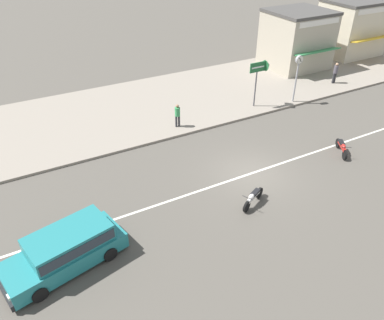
{
  "coord_description": "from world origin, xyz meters",
  "views": [
    {
      "loc": [
        -10.66,
        -13.02,
        11.75
      ],
      "look_at": [
        -2.78,
        1.62,
        0.8
      ],
      "focal_mm": 35.0,
      "sensor_mm": 36.0,
      "label": 1
    }
  ],
  "objects_px": {
    "arrow_signboard": "(264,68)",
    "pedestrian_near_clock": "(336,71)",
    "pedestrian_mid_kerb": "(177,114)",
    "shopfront_mid_block": "(352,27)",
    "minivan_teal_1": "(67,248)",
    "street_clock": "(298,69)",
    "motorcycle_0": "(342,147)",
    "motorcycle_2": "(253,197)",
    "shopfront_corner_warung": "(297,39)"
  },
  "relations": [
    {
      "from": "motorcycle_0",
      "to": "arrow_signboard",
      "type": "height_order",
      "value": "arrow_signboard"
    },
    {
      "from": "motorcycle_2",
      "to": "shopfront_corner_warung",
      "type": "xyz_separation_m",
      "value": [
        14.67,
        14.05,
        2.16
      ]
    },
    {
      "from": "pedestrian_mid_kerb",
      "to": "minivan_teal_1",
      "type": "bearing_deg",
      "value": -137.67
    },
    {
      "from": "minivan_teal_1",
      "to": "shopfront_corner_warung",
      "type": "height_order",
      "value": "shopfront_corner_warung"
    },
    {
      "from": "pedestrian_mid_kerb",
      "to": "motorcycle_2",
      "type": "bearing_deg",
      "value": -91.62
    },
    {
      "from": "minivan_teal_1",
      "to": "shopfront_mid_block",
      "type": "relative_size",
      "value": 0.93
    },
    {
      "from": "street_clock",
      "to": "shopfront_mid_block",
      "type": "relative_size",
      "value": 0.63
    },
    {
      "from": "pedestrian_near_clock",
      "to": "arrow_signboard",
      "type": "bearing_deg",
      "value": -176.17
    },
    {
      "from": "pedestrian_near_clock",
      "to": "shopfront_corner_warung",
      "type": "distance_m",
      "value": 4.99
    },
    {
      "from": "motorcycle_2",
      "to": "street_clock",
      "type": "bearing_deg",
      "value": 40.34
    },
    {
      "from": "motorcycle_0",
      "to": "pedestrian_mid_kerb",
      "type": "relative_size",
      "value": 1.09
    },
    {
      "from": "street_clock",
      "to": "pedestrian_mid_kerb",
      "type": "relative_size",
      "value": 2.23
    },
    {
      "from": "pedestrian_near_clock",
      "to": "pedestrian_mid_kerb",
      "type": "distance_m",
      "value": 14.62
    },
    {
      "from": "pedestrian_near_clock",
      "to": "shopfront_corner_warung",
      "type": "height_order",
      "value": "shopfront_corner_warung"
    },
    {
      "from": "pedestrian_near_clock",
      "to": "shopfront_corner_warung",
      "type": "relative_size",
      "value": 0.31
    },
    {
      "from": "arrow_signboard",
      "to": "shopfront_corner_warung",
      "type": "xyz_separation_m",
      "value": [
        7.62,
        5.29,
        -0.32
      ]
    },
    {
      "from": "motorcycle_0",
      "to": "pedestrian_near_clock",
      "type": "height_order",
      "value": "pedestrian_near_clock"
    },
    {
      "from": "motorcycle_2",
      "to": "minivan_teal_1",
      "type": "bearing_deg",
      "value": 176.54
    },
    {
      "from": "motorcycle_2",
      "to": "pedestrian_mid_kerb",
      "type": "height_order",
      "value": "pedestrian_mid_kerb"
    },
    {
      "from": "minivan_teal_1",
      "to": "street_clock",
      "type": "xyz_separation_m",
      "value": [
        18.1,
        7.52,
        1.81
      ]
    },
    {
      "from": "motorcycle_2",
      "to": "pedestrian_near_clock",
      "type": "relative_size",
      "value": 1.01
    },
    {
      "from": "minivan_teal_1",
      "to": "street_clock",
      "type": "distance_m",
      "value": 19.68
    },
    {
      "from": "arrow_signboard",
      "to": "pedestrian_near_clock",
      "type": "distance_m",
      "value": 8.01
    },
    {
      "from": "motorcycle_0",
      "to": "street_clock",
      "type": "relative_size",
      "value": 0.49
    },
    {
      "from": "pedestrian_near_clock",
      "to": "pedestrian_mid_kerb",
      "type": "bearing_deg",
      "value": -177.33
    },
    {
      "from": "shopfront_corner_warung",
      "to": "shopfront_mid_block",
      "type": "xyz_separation_m",
      "value": [
        7.2,
        0.32,
        0.09
      ]
    },
    {
      "from": "street_clock",
      "to": "pedestrian_mid_kerb",
      "type": "distance_m",
      "value": 9.39
    },
    {
      "from": "arrow_signboard",
      "to": "motorcycle_0",
      "type": "bearing_deg",
      "value": -88.16
    },
    {
      "from": "motorcycle_0",
      "to": "shopfront_corner_warung",
      "type": "xyz_separation_m",
      "value": [
        7.38,
        12.72,
        2.15
      ]
    },
    {
      "from": "street_clock",
      "to": "shopfront_corner_warung",
      "type": "height_order",
      "value": "shopfront_corner_warung"
    },
    {
      "from": "minivan_teal_1",
      "to": "pedestrian_near_clock",
      "type": "relative_size",
      "value": 3.03
    },
    {
      "from": "minivan_teal_1",
      "to": "pedestrian_near_clock",
      "type": "bearing_deg",
      "value": 20.46
    },
    {
      "from": "pedestrian_near_clock",
      "to": "shopfront_corner_warung",
      "type": "xyz_separation_m",
      "value": [
        -0.18,
        4.77,
        1.45
      ]
    },
    {
      "from": "pedestrian_near_clock",
      "to": "shopfront_mid_block",
      "type": "height_order",
      "value": "shopfront_mid_block"
    },
    {
      "from": "motorcycle_2",
      "to": "shopfront_corner_warung",
      "type": "bearing_deg",
      "value": 43.75
    },
    {
      "from": "pedestrian_mid_kerb",
      "to": "street_clock",
      "type": "bearing_deg",
      "value": -3.44
    },
    {
      "from": "shopfront_corner_warung",
      "to": "shopfront_mid_block",
      "type": "bearing_deg",
      "value": 2.53
    },
    {
      "from": "street_clock",
      "to": "arrow_signboard",
      "type": "bearing_deg",
      "value": 163.56
    },
    {
      "from": "shopfront_corner_warung",
      "to": "arrow_signboard",
      "type": "bearing_deg",
      "value": -145.22
    },
    {
      "from": "motorcycle_0",
      "to": "street_clock",
      "type": "distance_m",
      "value": 7.4
    },
    {
      "from": "street_clock",
      "to": "motorcycle_0",
      "type": "bearing_deg",
      "value": -107.97
    },
    {
      "from": "motorcycle_2",
      "to": "arrow_signboard",
      "type": "distance_m",
      "value": 11.52
    },
    {
      "from": "street_clock",
      "to": "pedestrian_near_clock",
      "type": "relative_size",
      "value": 2.05
    },
    {
      "from": "motorcycle_2",
      "to": "street_clock",
      "type": "distance_m",
      "value": 12.63
    },
    {
      "from": "pedestrian_near_clock",
      "to": "pedestrian_mid_kerb",
      "type": "relative_size",
      "value": 1.08
    },
    {
      "from": "street_clock",
      "to": "shopfront_mid_block",
      "type": "xyz_separation_m",
      "value": [
        12.4,
        6.32,
        0.0
      ]
    },
    {
      "from": "arrow_signboard",
      "to": "pedestrian_near_clock",
      "type": "height_order",
      "value": "arrow_signboard"
    },
    {
      "from": "motorcycle_0",
      "to": "shopfront_corner_warung",
      "type": "distance_m",
      "value": 14.86
    },
    {
      "from": "motorcycle_0",
      "to": "motorcycle_2",
      "type": "height_order",
      "value": "same"
    },
    {
      "from": "motorcycle_0",
      "to": "shopfront_mid_block",
      "type": "relative_size",
      "value": 0.31
    }
  ]
}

